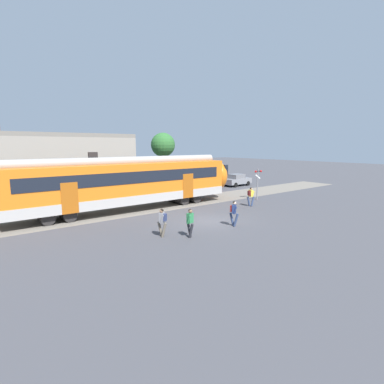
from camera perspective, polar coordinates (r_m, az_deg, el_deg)
ground_plane at (r=21.02m, az=3.50°, el=-5.51°), size 160.00×160.00×0.00m
commuter_train at (r=22.19m, az=-32.29°, el=-0.18°), size 38.05×3.07×4.73m
pedestrian_grey at (r=17.27m, az=-5.68°, el=-5.35°), size 0.51×0.70×1.67m
pedestrian_green at (r=17.09m, az=-0.37°, el=-5.55°), size 0.54×0.69×1.67m
pedestrian_navy at (r=19.63m, az=7.95°, el=-3.65°), size 0.51×0.70×1.67m
pedestrian_yellow at (r=26.25m, az=11.09°, el=-0.56°), size 0.62×0.59×1.67m
parked_car_red at (r=35.61m, az=2.84°, el=1.71°), size 4.05×1.85×1.54m
parked_car_grey at (r=39.27m, az=8.59°, el=2.30°), size 4.08×1.92×1.54m
crossing_signal at (r=29.44m, az=12.40°, el=2.41°), size 0.96×0.22×3.00m
background_building at (r=32.80m, az=-24.63°, el=4.56°), size 15.33×5.00×9.20m
street_tree_right at (r=37.07m, az=-5.55°, el=8.85°), size 2.93×2.93×6.74m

